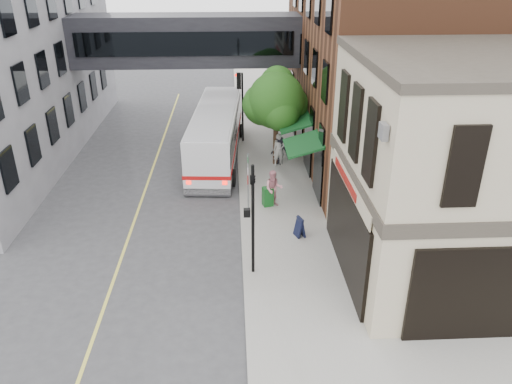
{
  "coord_description": "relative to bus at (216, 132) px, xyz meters",
  "views": [
    {
      "loc": [
        -0.3,
        -14.23,
        11.4
      ],
      "look_at": [
        0.57,
        3.02,
        3.1
      ],
      "focal_mm": 35.0,
      "sensor_mm": 36.0,
      "label": 1
    }
  ],
  "objects": [
    {
      "name": "ground",
      "position": [
        1.26,
        -14.42,
        -1.68
      ],
      "size": [
        120.0,
        120.0,
        0.0
      ],
      "primitive_type": "plane",
      "color": "#38383A",
      "rests_on": "ground"
    },
    {
      "name": "sidewalk_main",
      "position": [
        3.26,
        -0.42,
        -1.61
      ],
      "size": [
        4.0,
        60.0,
        0.15
      ],
      "primitive_type": "cube",
      "color": "gray",
      "rests_on": "ground"
    },
    {
      "name": "corner_building",
      "position": [
        10.23,
        -12.42,
        2.53
      ],
      "size": [
        10.19,
        8.12,
        8.45
      ],
      "color": "tan",
      "rests_on": "ground"
    },
    {
      "name": "brick_building",
      "position": [
        11.24,
        0.58,
        5.3
      ],
      "size": [
        13.76,
        18.0,
        14.0
      ],
      "color": "#59301B",
      "rests_on": "ground"
    },
    {
      "name": "skyway_bridge",
      "position": [
        -1.74,
        3.58,
        4.82
      ],
      "size": [
        14.0,
        3.18,
        3.0
      ],
      "color": "black",
      "rests_on": "ground"
    },
    {
      "name": "traffic_signal_near",
      "position": [
        1.63,
        -12.42,
        1.3
      ],
      "size": [
        0.44,
        0.22,
        4.6
      ],
      "color": "black",
      "rests_on": "sidewalk_main"
    },
    {
      "name": "traffic_signal_far",
      "position": [
        1.52,
        2.58,
        1.65
      ],
      "size": [
        0.53,
        0.28,
        4.5
      ],
      "color": "black",
      "rests_on": "sidewalk_main"
    },
    {
      "name": "street_sign_pole",
      "position": [
        1.65,
        -7.42,
        0.25
      ],
      "size": [
        0.08,
        0.75,
        3.0
      ],
      "color": "gray",
      "rests_on": "sidewalk_main"
    },
    {
      "name": "street_tree",
      "position": [
        3.46,
        -1.2,
        2.23
      ],
      "size": [
        3.8,
        3.2,
        5.6
      ],
      "color": "#382619",
      "rests_on": "sidewalk_main"
    },
    {
      "name": "lane_marking",
      "position": [
        -3.74,
        -4.42,
        -1.68
      ],
      "size": [
        0.12,
        40.0,
        0.01
      ],
      "primitive_type": "cube",
      "color": "#D8CC4C",
      "rests_on": "ground"
    },
    {
      "name": "bus",
      "position": [
        0.0,
        0.0,
        0.0
      ],
      "size": [
        3.32,
        11.31,
        3.0
      ],
      "color": "silver",
      "rests_on": "ground"
    },
    {
      "name": "pedestrian_a",
      "position": [
        3.65,
        -1.64,
        -0.59
      ],
      "size": [
        0.74,
        0.54,
        1.88
      ],
      "primitive_type": "imported",
      "rotation": [
        0.0,
        0.0,
        0.13
      ],
      "color": "silver",
      "rests_on": "sidewalk_main"
    },
    {
      "name": "pedestrian_b",
      "position": [
        2.91,
        -6.84,
        -0.61
      ],
      "size": [
        0.9,
        0.7,
        1.84
      ],
      "primitive_type": "imported",
      "rotation": [
        0.0,
        0.0,
        0.01
      ],
      "color": "pink",
      "rests_on": "sidewalk_main"
    },
    {
      "name": "pedestrian_c",
      "position": [
        3.71,
        -1.53,
        -0.69
      ],
      "size": [
        1.25,
        1.04,
        1.68
      ],
      "primitive_type": "imported",
      "rotation": [
        0.0,
        0.0,
        -0.47
      ],
      "color": "black",
      "rests_on": "sidewalk_main"
    },
    {
      "name": "newspaper_box",
      "position": [
        2.63,
        -6.81,
        -1.05
      ],
      "size": [
        0.57,
        0.54,
        0.96
      ],
      "primitive_type": "cube",
      "rotation": [
        0.0,
        0.0,
        0.26
      ],
      "color": "#12501B",
      "rests_on": "sidewalk_main"
    },
    {
      "name": "sandwich_board",
      "position": [
        3.82,
        -9.83,
        -1.08
      ],
      "size": [
        0.48,
        0.59,
        0.91
      ],
      "primitive_type": "cube",
      "rotation": [
        0.0,
        0.0,
        0.35
      ],
      "color": "black",
      "rests_on": "sidewalk_main"
    }
  ]
}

